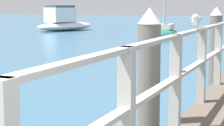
{
  "coord_description": "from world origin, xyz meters",
  "views": [
    {
      "loc": [
        0.11,
        -0.72,
        1.85
      ],
      "look_at": [
        -2.81,
        6.28,
        0.83
      ],
      "focal_mm": 67.65,
      "sensor_mm": 36.0,
      "label": 1
    }
  ],
  "objects": [
    {
      "name": "dock_piling_near",
      "position": [
        -1.45,
        4.2,
        0.93
      ],
      "size": [
        0.29,
        0.29,
        1.84
      ],
      "color": "#6B6056",
      "rests_on": "ground_plane"
    },
    {
      "name": "seagull_foreground",
      "position": [
        -1.06,
        5.11,
        1.67
      ],
      "size": [
        0.21,
        0.48,
        0.21
      ],
      "rotation": [
        0.0,
        0.0,
        3.29
      ],
      "color": "white",
      "rests_on": "pier_railing"
    },
    {
      "name": "boat_0",
      "position": [
        -6.63,
        23.68,
        0.32
      ],
      "size": [
        1.62,
        4.55,
        4.86
      ],
      "rotation": [
        0.0,
        0.0,
        3.22
      ],
      "color": "#197266",
      "rests_on": "ground_plane"
    },
    {
      "name": "boat_4",
      "position": [
        -15.57,
        27.43,
        0.63
      ],
      "size": [
        3.35,
        5.84,
        1.9
      ],
      "rotation": [
        0.0,
        0.0,
        2.88
      ],
      "color": "white",
      "rests_on": "ground_plane"
    },
    {
      "name": "dock_piling_far",
      "position": [
        -1.45,
        9.34,
        0.93
      ],
      "size": [
        0.29,
        0.29,
        1.84
      ],
      "color": "#6B6056",
      "rests_on": "ground_plane"
    }
  ]
}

